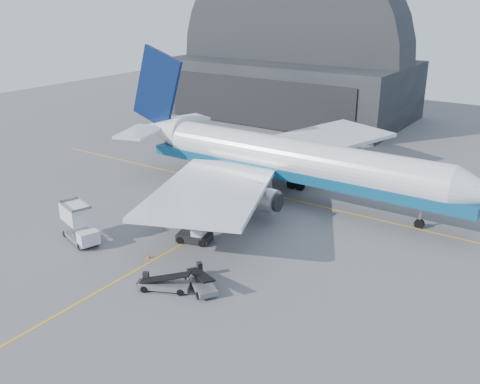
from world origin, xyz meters
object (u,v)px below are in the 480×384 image
Objects in this scene: pushback_tug at (195,236)px; airliner at (284,159)px; belt_loader_b at (200,281)px; belt_loader_a at (164,284)px; catering_truck at (79,224)px.

airliner is at bearing 70.29° from pushback_tug.
airliner is at bearing 135.48° from belt_loader_b.
belt_loader_a is 0.97× the size of belt_loader_b.
pushback_tug is 0.83× the size of belt_loader_a.
belt_loader_b reaches higher than belt_loader_a.
catering_truck is at bearing -163.38° from pushback_tug.
catering_truck is at bearing -148.03° from belt_loader_b.
airliner reaches higher than catering_truck.
airliner is at bearing 82.06° from catering_truck.
airliner is at bearing 70.92° from belt_loader_a.
belt_loader_b is (2.46, 2.23, 0.04)m from belt_loader_a.
catering_truck is at bearing 144.60° from belt_loader_a.
belt_loader_b reaches higher than pushback_tug.
airliner is 27.38m from belt_loader_a.
catering_truck is 14.78m from belt_loader_a.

